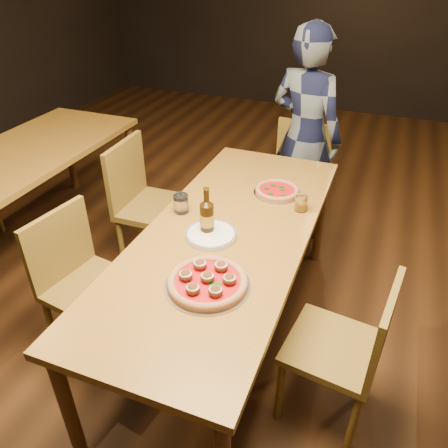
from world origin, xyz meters
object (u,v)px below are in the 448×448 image
(chair_main_e, at_px, (333,346))
(pizza_meatball, at_px, (208,281))
(amber_glass, at_px, (301,203))
(diner, at_px, (305,136))
(beer_bottle, at_px, (207,218))
(chair_end, at_px, (293,184))
(water_glass, at_px, (181,204))
(table_left, at_px, (13,167))
(chair_main_nw, at_px, (92,287))
(plate_stack, at_px, (211,235))
(chair_main_sw, at_px, (157,207))
(table_main, at_px, (227,242))
(pizza_margherita, at_px, (277,191))

(chair_main_e, distance_m, pizza_meatball, 0.66)
(chair_main_e, distance_m, amber_glass, 0.77)
(pizza_meatball, bearing_deg, amber_glass, 73.40)
(pizza_meatball, xyz_separation_m, diner, (0.03, 1.74, 0.01))
(beer_bottle, bearing_deg, diner, 82.05)
(chair_main_e, height_order, amber_glass, chair_main_e)
(chair_end, xyz_separation_m, diner, (0.03, 0.14, 0.33))
(water_glass, bearing_deg, table_left, 171.22)
(chair_main_e, height_order, pizza_meatball, chair_main_e)
(chair_main_nw, distance_m, water_glass, 0.65)
(chair_main_nw, relative_size, plate_stack, 3.52)
(table_left, bearing_deg, plate_stack, -13.11)
(chair_main_sw, xyz_separation_m, pizza_meatball, (0.77, -0.91, 0.30))
(water_glass, bearing_deg, chair_main_e, -20.99)
(table_main, distance_m, table_left, 1.73)
(chair_end, bearing_deg, diner, 85.11)
(plate_stack, bearing_deg, diner, 83.35)
(chair_main_sw, relative_size, pizza_meatball, 2.62)
(water_glass, distance_m, diner, 1.30)
(chair_main_sw, xyz_separation_m, diner, (0.80, 0.84, 0.31))
(chair_main_nw, relative_size, water_glass, 8.71)
(chair_main_e, bearing_deg, amber_glass, -144.57)
(plate_stack, distance_m, water_glass, 0.30)
(plate_stack, bearing_deg, chair_main_nw, -156.38)
(pizza_meatball, relative_size, plate_stack, 1.45)
(table_main, bearing_deg, chair_main_e, -23.47)
(table_left, relative_size, water_glass, 19.65)
(table_main, height_order, table_left, same)
(chair_main_nw, bearing_deg, chair_main_e, -78.23)
(pizza_meatball, xyz_separation_m, pizza_margherita, (0.06, 0.90, -0.01))
(chair_main_e, height_order, beer_bottle, beer_bottle)
(table_left, xyz_separation_m, plate_stack, (1.64, -0.38, 0.08))
(pizza_meatball, height_order, amber_glass, amber_glass)
(plate_stack, height_order, diner, diner)
(diner, bearing_deg, water_glass, 91.63)
(table_left, relative_size, chair_main_sw, 2.09)
(chair_main_sw, distance_m, chair_end, 1.04)
(table_main, xyz_separation_m, amber_glass, (0.30, 0.33, 0.11))
(table_left, bearing_deg, amber_glass, 0.98)
(water_glass, bearing_deg, plate_stack, -34.37)
(water_glass, relative_size, diner, 0.06)
(chair_main_sw, relative_size, water_glass, 9.41)
(pizza_meatball, bearing_deg, pizza_margherita, 86.45)
(water_glass, bearing_deg, chair_end, 70.79)
(table_left, height_order, pizza_meatball, pizza_meatball)
(pizza_meatball, bearing_deg, chair_main_e, 16.31)
(plate_stack, bearing_deg, pizza_meatball, -69.53)
(chair_main_nw, height_order, plate_stack, chair_main_nw)
(chair_main_nw, distance_m, pizza_margherita, 1.16)
(chair_main_nw, xyz_separation_m, chair_main_e, (1.26, 0.07, -0.01))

